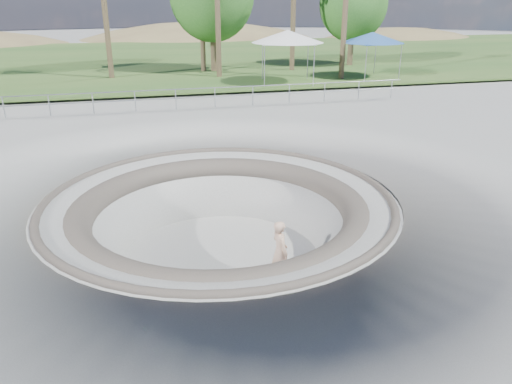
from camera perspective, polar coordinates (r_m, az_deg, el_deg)
ground at (r=14.58m, az=-4.24°, el=-0.84°), size 180.00×180.00×0.00m
skate_bowl at (r=15.37m, az=-4.06°, el=-7.16°), size 14.00×14.00×4.10m
grass_strip at (r=47.65m, az=-11.87°, el=14.67°), size 180.00×36.00×0.12m
distant_hills at (r=71.83m, az=-9.43°, el=11.16°), size 103.20×45.00×28.60m
safety_railing at (r=25.86m, az=-9.15°, el=10.45°), size 25.00×0.06×1.03m
skateboard at (r=14.09m, az=2.69°, el=-10.05°), size 0.74×0.26×0.08m
skater at (r=13.64m, az=2.76°, el=-6.81°), size 0.54×0.72×1.78m
canopy_white at (r=32.96m, az=3.63°, el=17.30°), size 6.30×6.30×3.26m
canopy_blue at (r=36.12m, az=13.18°, el=16.80°), size 5.84×5.84×2.99m
bushy_tree_right at (r=42.32m, az=11.09°, el=20.40°), size 5.39×4.90×7.77m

